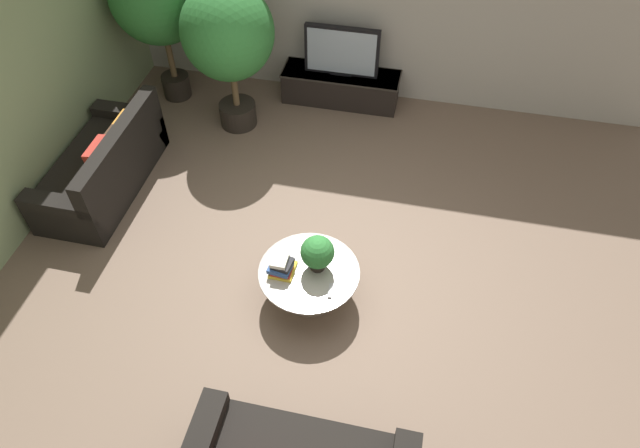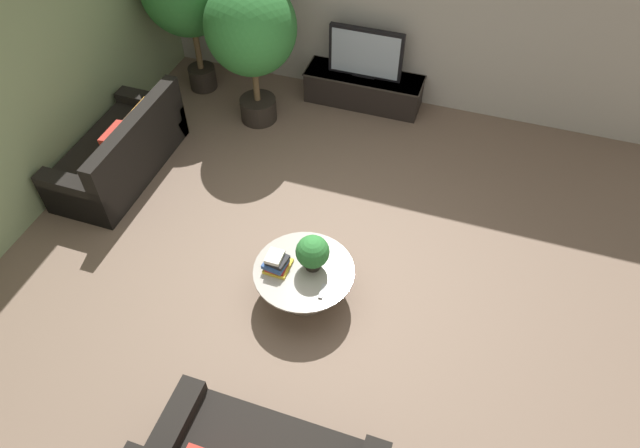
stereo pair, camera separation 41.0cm
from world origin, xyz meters
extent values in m
plane|color=brown|center=(0.00, 0.00, 0.00)|extent=(24.00, 24.00, 0.00)
cube|color=gray|center=(-3.26, 0.20, 1.50)|extent=(0.12, 7.40, 3.00)
cube|color=black|center=(-0.33, 2.94, 0.22)|extent=(1.55, 0.48, 0.43)
cube|color=#2D2823|center=(-0.33, 2.94, 0.42)|extent=(1.58, 0.50, 0.02)
cube|color=black|center=(-0.33, 2.94, 0.76)|extent=(0.97, 0.08, 0.66)
cube|color=#99A8B7|center=(-0.33, 2.90, 0.76)|extent=(0.89, 0.00, 0.59)
cube|color=black|center=(-0.33, 2.94, 0.45)|extent=(0.29, 0.13, 0.02)
cylinder|color=#756656|center=(-0.01, -0.34, 0.01)|extent=(0.53, 0.53, 0.02)
cylinder|color=#756656|center=(-0.01, -0.34, 0.19)|extent=(0.10, 0.10, 0.37)
cylinder|color=gray|center=(-0.01, -0.34, 0.38)|extent=(0.97, 0.97, 0.02)
cube|color=black|center=(-2.71, 0.69, 0.21)|extent=(0.84, 1.80, 0.42)
cube|color=black|center=(-2.37, 0.69, 0.63)|extent=(0.16, 1.80, 0.42)
cube|color=black|center=(-2.71, 1.49, 0.27)|extent=(0.84, 0.20, 0.54)
cube|color=black|center=(-2.71, -0.11, 0.27)|extent=(0.84, 0.20, 0.54)
cube|color=orange|center=(-2.53, 1.14, 0.56)|extent=(0.14, 0.30, 0.28)
cube|color=#422D1E|center=(-2.53, 0.84, 0.56)|extent=(0.14, 0.31, 0.28)
cube|color=#B23328|center=(-2.53, 0.54, 0.59)|extent=(0.16, 0.38, 0.35)
cube|color=orange|center=(-2.53, 0.24, 0.56)|extent=(0.17, 0.30, 0.29)
cube|color=black|center=(-0.43, -2.15, 0.27)|extent=(0.20, 0.84, 0.54)
cylinder|color=black|center=(-2.56, 2.58, 0.16)|extent=(0.37, 0.37, 0.31)
cylinder|color=brown|center=(-2.56, 2.58, 0.58)|extent=(0.08, 0.08, 0.54)
cylinder|color=black|center=(-1.54, 2.16, 0.15)|extent=(0.47, 0.47, 0.30)
cylinder|color=brown|center=(-1.54, 2.16, 0.52)|extent=(0.08, 0.08, 0.43)
ellipsoid|color=#286B2D|center=(-1.54, 2.16, 1.31)|extent=(1.09, 1.09, 1.15)
cylinder|color=black|center=(0.06, -0.28, 0.44)|extent=(0.15, 0.15, 0.09)
sphere|color=#286B2D|center=(0.06, -0.28, 0.62)|extent=(0.32, 0.32, 0.32)
cube|color=gold|center=(-0.25, -0.39, 0.41)|extent=(0.23, 0.25, 0.03)
cube|color=#A32823|center=(-0.25, -0.41, 0.44)|extent=(0.19, 0.19, 0.02)
cube|color=#2D4C84|center=(-0.27, -0.41, 0.47)|extent=(0.23, 0.21, 0.04)
cube|color=#232326|center=(-0.25, -0.40, 0.51)|extent=(0.21, 0.21, 0.04)
cube|color=beige|center=(-0.27, -0.40, 0.55)|extent=(0.15, 0.18, 0.04)
cube|color=black|center=(-0.07, -0.06, 0.40)|extent=(0.13, 0.15, 0.02)
cube|color=gray|center=(0.24, -0.53, 0.40)|extent=(0.05, 0.16, 0.02)
camera|label=1|loc=(0.80, -3.54, 4.67)|focal=32.00mm
camera|label=2|loc=(1.19, -3.43, 4.67)|focal=32.00mm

